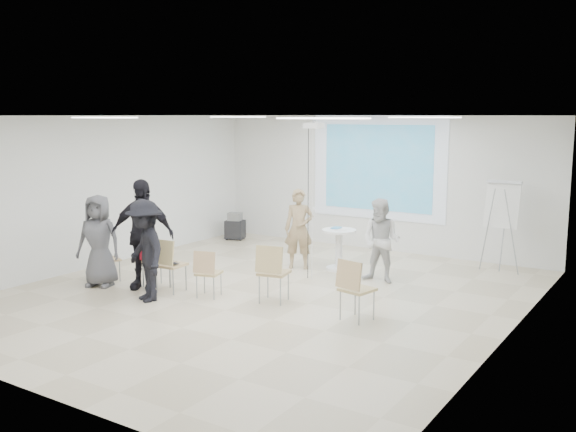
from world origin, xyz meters
The scene contains 30 objects.
floor centered at (0.00, 0.00, -0.05)m, with size 8.00×9.00×0.10m, color beige.
ceiling centered at (0.00, 0.00, 3.05)m, with size 8.00×9.00×0.10m, color white.
wall_back centered at (0.00, 4.55, 1.50)m, with size 8.00×0.10×3.00m, color silver.
wall_left centered at (-4.05, 0.00, 1.50)m, with size 0.10×9.00×3.00m, color silver.
wall_right centered at (4.05, 0.00, 1.50)m, with size 0.10×9.00×3.00m, color silver.
projection_halo centered at (0.00, 4.49, 1.85)m, with size 3.20×0.01×2.30m, color silver.
projection_image centered at (0.00, 4.47, 1.85)m, with size 2.60×0.01×1.90m, color teal.
pedestal_table centered at (0.23, 2.29, 0.46)m, with size 0.71×0.71×0.83m.
player_left centered at (-0.51, 2.00, 0.90)m, with size 0.65×0.44×1.79m, color tan.
player_right centered at (1.30, 1.89, 0.85)m, with size 0.82×0.65×1.69m, color silver.
controller_left centered at (-0.33, 2.25, 1.18)m, with size 0.04×0.12×0.04m, color silver.
controller_right centered at (1.12, 2.14, 1.14)m, with size 0.04×0.13×0.04m, color silver.
chair_far_left centered at (-2.94, -0.81, 0.47)m, with size 0.48×0.50×0.79m.
chair_left_mid centered at (-1.89, -0.66, 0.55)m, with size 0.56×0.58×0.93m.
chair_left_inner centered at (-1.45, -0.73, 0.55)m, with size 0.48×0.51×0.94m.
chair_center centered at (-0.68, -0.62, 0.48)m, with size 0.47×0.49×0.81m.
chair_right_inner centered at (0.39, -0.28, 0.57)m, with size 0.55×0.57×0.96m.
chair_right_far centered at (1.92, -0.39, 0.55)m, with size 0.52×0.55×0.93m.
red_jacket centered at (-1.87, -0.80, 0.72)m, with size 0.44×0.10×0.42m, color #AF1527.
laptop centered at (-1.45, -0.63, 0.50)m, with size 0.34×0.25×0.03m, color black.
audience_left centered at (-2.02, -0.75, 1.10)m, with size 1.28×0.77×2.21m, color black.
audience_mid centered at (-1.42, -1.28, 0.95)m, with size 1.23×0.67×1.89m, color black.
audience_outer centered at (-2.78, -1.06, 0.91)m, with size 0.89×0.59×1.83m, color #5C5C61.
flipchart_easel centered at (2.94, 3.77, 1.31)m, with size 0.77×0.58×1.78m.
av_cart centered at (-3.40, 3.68, 0.30)m, with size 0.53×0.47×0.66m.
ceiling_projector centered at (0.10, 1.49, 2.69)m, with size 0.30×0.25×3.00m.
fluor_panel_nw centered at (-2.00, 2.00, 2.97)m, with size 1.20×0.30×0.02m, color white.
fluor_panel_ne centered at (2.00, 2.00, 2.97)m, with size 1.20×0.30×0.02m, color white.
fluor_panel_sw centered at (-2.00, -1.50, 2.97)m, with size 1.20×0.30×0.02m, color white.
fluor_panel_se centered at (2.00, -1.50, 2.97)m, with size 1.20×0.30×0.02m, color white.
Camera 1 is at (6.04, -8.57, 3.01)m, focal length 40.00 mm.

